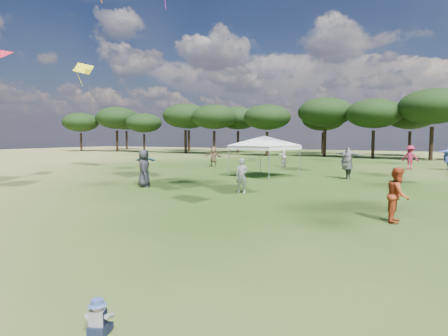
{
  "coord_description": "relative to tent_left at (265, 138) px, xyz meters",
  "views": [
    {
      "loc": [
        3.2,
        -1.18,
        2.53
      ],
      "look_at": [
        0.09,
        4.46,
        1.98
      ],
      "focal_mm": 30.0,
      "sensor_mm": 36.0,
      "label": 1
    }
  ],
  "objects": [
    {
      "name": "tree_line",
      "position": [
        8.28,
        26.9,
        2.98
      ],
      "size": [
        108.78,
        17.63,
        7.77
      ],
      "color": "black",
      "rests_on": "ground"
    },
    {
      "name": "tent_left",
      "position": [
        0.0,
        0.0,
        0.0
      ],
      "size": [
        6.49,
        6.49,
        2.86
      ],
      "rotation": [
        0.0,
        0.0,
        -0.27
      ],
      "color": "gray",
      "rests_on": "ground"
    },
    {
      "name": "toddler",
      "position": [
        5.5,
        -18.48,
        -2.22
      ],
      "size": [
        0.37,
        0.4,
        0.49
      ],
      "rotation": [
        0.0,
        0.0,
        0.42
      ],
      "color": "#161B32",
      "rests_on": "ground"
    },
    {
      "name": "festival_crowd",
      "position": [
        4.51,
        2.75,
        -1.55
      ],
      "size": [
        28.93,
        22.18,
        1.93
      ],
      "color": "navy",
      "rests_on": "ground"
    }
  ]
}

